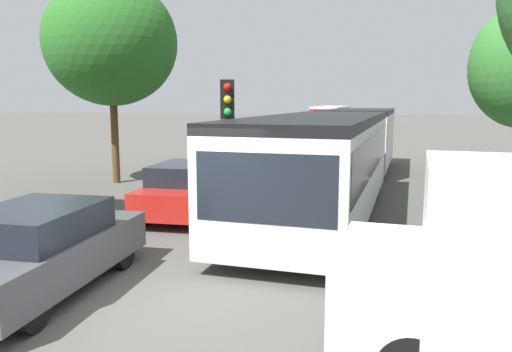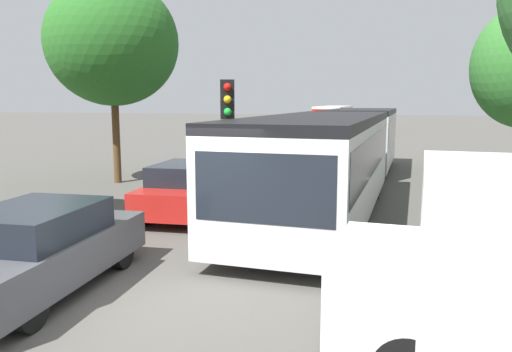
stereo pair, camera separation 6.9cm
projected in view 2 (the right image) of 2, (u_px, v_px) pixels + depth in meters
ground_plane at (160, 305)px, 7.19m from camera, size 200.00×200.00×0.00m
articulated_bus at (342, 147)px, 15.79m from camera, size 3.57×17.41×2.57m
city_bus_rear at (334, 117)px, 48.43m from camera, size 2.83×11.15×2.38m
queued_car_graphite at (39, 249)px, 7.62m from camera, size 1.82×3.97×1.36m
queued_car_red at (189, 189)px, 12.78m from camera, size 1.80×3.95×1.35m
queued_car_blue at (255, 159)px, 19.21m from camera, size 1.88×4.11×1.41m
queued_car_green at (282, 147)px, 24.31m from camera, size 1.86×4.07×1.39m
queued_car_navy at (305, 137)px, 30.16m from camera, size 1.95×4.26×1.46m
queued_car_tan at (313, 132)px, 36.13m from camera, size 1.80×3.95×1.35m
traffic_light at (227, 119)px, 11.52m from camera, size 0.38×0.40×3.40m
tree_left_mid at (112, 43)px, 17.25m from camera, size 4.56×4.56×7.10m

